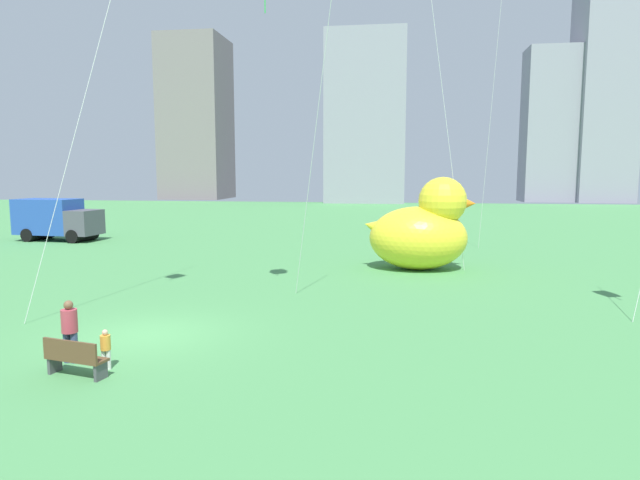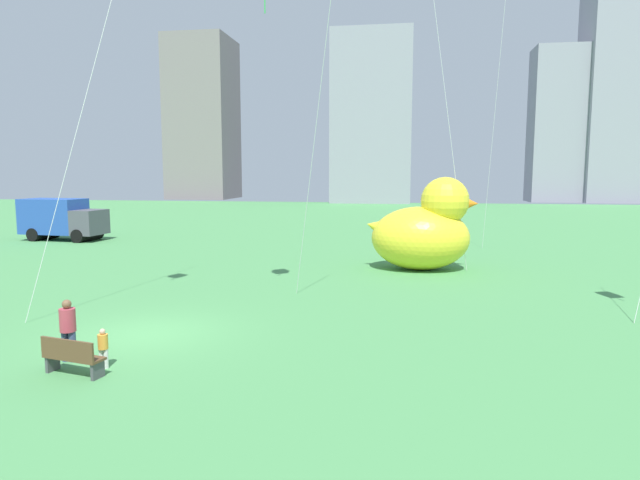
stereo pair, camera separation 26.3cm
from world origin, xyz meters
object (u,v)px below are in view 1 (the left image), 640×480
(park_bench, at_px, (74,357))
(person_adult, at_px, (70,328))
(person_child, at_px, (106,347))
(giant_inflatable_duck, at_px, (422,230))
(box_truck, at_px, (56,220))

(park_bench, xyz_separation_m, person_adult, (-0.66, 0.89, 0.40))
(park_bench, xyz_separation_m, person_child, (0.45, 0.58, 0.07))
(person_child, relative_size, giant_inflatable_duck, 0.18)
(park_bench, height_order, person_child, person_child)
(person_adult, xyz_separation_m, giant_inflatable_duck, (9.13, 14.59, 1.03))
(person_adult, relative_size, box_truck, 0.27)
(park_bench, bearing_deg, person_adult, 126.22)
(person_adult, bearing_deg, park_bench, -53.78)
(person_adult, height_order, giant_inflatable_duck, giant_inflatable_duck)
(park_bench, bearing_deg, box_truck, 124.22)
(park_bench, relative_size, giant_inflatable_duck, 0.29)
(park_bench, xyz_separation_m, box_truck, (-15.88, 23.35, 0.97))
(box_truck, bearing_deg, person_adult, -55.86)
(person_child, bearing_deg, box_truck, 125.66)
(person_adult, height_order, person_child, person_adult)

